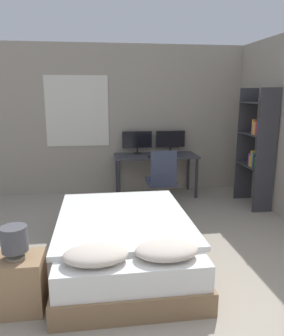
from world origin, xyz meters
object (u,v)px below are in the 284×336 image
object	(u,v)px
monitor_right	(170,140)
computer_mouse	(173,156)
nightstand	(19,283)
bookshelf	(258,144)
bed	(124,241)
office_chair	(161,186)
keyboard	(158,157)
bedside_lamp	(14,239)
desk	(156,160)
monitor_left	(137,141)

from	to	relation	value
monitor_right	computer_mouse	distance (m)	0.48
nightstand	bookshelf	xyz separation A→B (m)	(3.26, 2.24, 0.80)
bed	office_chair	world-z (taller)	office_chair
keyboard	computer_mouse	world-z (taller)	computer_mouse
bookshelf	computer_mouse	bearing A→B (deg)	153.91
keyboard	bookshelf	size ratio (longest dim) A/B	0.18
bedside_lamp	bookshelf	size ratio (longest dim) A/B	0.15
keyboard	office_chair	world-z (taller)	office_chair
monitor_right	office_chair	size ratio (longest dim) A/B	0.56
nightstand	desk	distance (m)	3.55
nightstand	office_chair	xyz separation A→B (m)	(1.70, 2.28, 0.15)
desk	bookshelf	distance (m)	1.76
nightstand	desk	xyz separation A→B (m)	(1.75, 3.07, 0.42)
bookshelf	keyboard	bearing A→B (deg)	157.95
bed	monitor_right	xyz separation A→B (m)	(1.09, 2.62, 0.73)
desk	monitor_left	distance (m)	0.50
desk	keyboard	world-z (taller)	keyboard
bedside_lamp	monitor_right	xyz separation A→B (m)	(2.06, 3.28, 0.34)
desk	bookshelf	bearing A→B (deg)	-28.55
bed	monitor_right	size ratio (longest dim) A/B	3.78
bedside_lamp	monitor_left	xyz separation A→B (m)	(1.44, 3.28, 0.34)
monitor_right	bed	bearing A→B (deg)	-112.60
nightstand	bed	bearing A→B (deg)	34.05
monitor_right	office_chair	xyz separation A→B (m)	(-0.36, -1.00, -0.59)
bedside_lamp	keyboard	bearing A→B (deg)	58.48
bedside_lamp	office_chair	distance (m)	2.86
monitor_right	nightstand	bearing A→B (deg)	-122.18
nightstand	monitor_right	xyz separation A→B (m)	(2.06, 3.28, 0.75)
office_chair	bookshelf	bearing A→B (deg)	-1.41
desk	computer_mouse	bearing A→B (deg)	-38.81
bed	monitor_left	size ratio (longest dim) A/B	3.78
keyboard	bed	bearing A→B (deg)	-109.53
bed	monitor_right	bearing A→B (deg)	67.40
bed	nightstand	distance (m)	1.17
monitor_left	bed	bearing A→B (deg)	-100.12
desk	monitor_left	size ratio (longest dim) A/B	2.69
bedside_lamp	computer_mouse	size ratio (longest dim) A/B	3.99
monitor_right	bookshelf	bearing A→B (deg)	-40.82
nightstand	desk	bearing A→B (deg)	60.26
desk	keyboard	size ratio (longest dim) A/B	4.32
monitor_right	monitor_left	bearing A→B (deg)	180.00
bedside_lamp	monitor_right	world-z (taller)	monitor_right
computer_mouse	office_chair	distance (m)	0.75
bedside_lamp	desk	world-z (taller)	bedside_lamp
bed	keyboard	bearing A→B (deg)	70.47
bedside_lamp	monitor_right	distance (m)	3.89
bedside_lamp	keyboard	distance (m)	3.35
computer_mouse	bookshelf	bearing A→B (deg)	-26.09
nightstand	keyboard	distance (m)	3.39
bed	monitor_right	distance (m)	2.93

